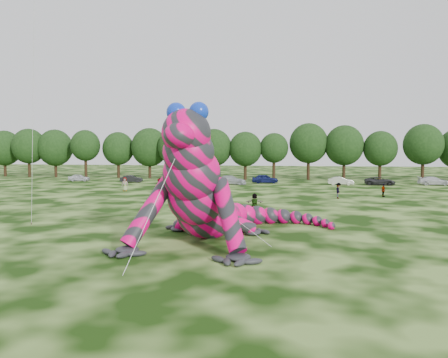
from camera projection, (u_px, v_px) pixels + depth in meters
name	position (u px, v px, depth m)	size (l,w,h in m)	color
ground	(223.00, 255.00, 24.45)	(240.00, 240.00, 0.00)	#16330A
inflatable_gecko	(209.00, 173.00, 29.03)	(14.51, 17.24, 8.62)	#ED0167
tree_0	(5.00, 153.00, 90.40)	(6.91, 6.22, 9.51)	black
tree_1	(29.00, 153.00, 88.33)	(6.74, 6.07, 9.81)	black
tree_2	(55.00, 153.00, 88.27)	(7.04, 6.34, 9.64)	black
tree_3	(86.00, 154.00, 85.56)	(5.81, 5.23, 9.44)	black
tree_4	(118.00, 155.00, 86.32)	(6.22, 5.60, 9.06)	black
tree_5	(150.00, 153.00, 85.09)	(7.16, 6.44, 9.80)	black
tree_6	(175.00, 154.00, 82.57)	(6.52, 5.86, 9.49)	black
tree_7	(214.00, 154.00, 81.62)	(6.68, 6.01, 9.48)	black
tree_8	(245.00, 156.00, 80.98)	(6.14, 5.53, 8.94)	black
tree_9	(274.00, 156.00, 80.59)	(5.27, 4.74, 8.68)	black
tree_10	(309.00, 152.00, 80.83)	(7.09, 6.38, 10.50)	black
tree_11	(344.00, 153.00, 79.55)	(7.01, 6.31, 10.07)	black
tree_12	(380.00, 156.00, 78.25)	(5.99, 5.39, 8.97)	black
tree_13	(423.00, 153.00, 76.58)	(6.83, 6.15, 10.13)	black
car_0	(79.00, 178.00, 77.86)	(1.48, 3.67, 1.25)	silver
car_1	(131.00, 179.00, 74.71)	(1.32, 3.78, 1.25)	black
car_2	(172.00, 180.00, 72.13)	(2.11, 4.59, 1.27)	maroon
car_3	(231.00, 180.00, 70.71)	(2.03, 5.00, 1.45)	#B0B5BA
car_4	(265.00, 179.00, 73.34)	(1.77, 4.40, 1.50)	#131A53
car_5	(341.00, 181.00, 69.77)	(1.40, 4.00, 1.32)	#B8B6A8
car_6	(380.00, 181.00, 69.53)	(2.18, 4.74, 1.32)	#272729
car_7	(434.00, 181.00, 69.45)	(1.92, 4.73, 1.37)	silver
spectator_1	(182.00, 192.00, 49.28)	(0.92, 0.72, 1.90)	gray
spectator_0	(188.00, 193.00, 48.49)	(0.67, 0.44, 1.84)	gray
spectator_2	(338.00, 191.00, 51.32)	(1.20, 0.69, 1.86)	gray
spectator_4	(125.00, 184.00, 60.19)	(0.92, 0.60, 1.89)	gray
spectator_3	(383.00, 190.00, 53.02)	(0.93, 0.39, 1.58)	gray
spectator_5	(255.00, 203.00, 40.33)	(1.66, 0.53, 1.79)	gray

